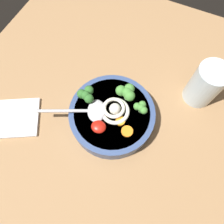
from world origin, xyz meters
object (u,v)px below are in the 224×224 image
folded_napkin (13,118)px  drinking_glass (205,85)px  soup_bowl (112,116)px  noodle_pile (115,110)px  soup_spoon (91,111)px

folded_napkin → drinking_glass: bearing=-147.1°
soup_bowl → drinking_glass: bearing=-138.1°
noodle_pile → drinking_glass: size_ratio=0.66×
noodle_pile → soup_spoon: noodle_pile is taller
soup_spoon → folded_napkin: (19.52, 8.80, -5.60)cm
soup_spoon → folded_napkin: size_ratio=1.25×
soup_bowl → drinking_glass: (-18.57, -16.64, 3.32)cm
soup_spoon → drinking_glass: bearing=-166.1°
soup_spoon → noodle_pile: bearing=-178.0°
soup_spoon → drinking_glass: size_ratio=1.42×
soup_spoon → folded_napkin: soup_spoon is taller
noodle_pile → drinking_glass: drinking_glass is taller
noodle_pile → soup_spoon: 5.81cm
soup_bowl → folded_napkin: 26.65cm
drinking_glass → soup_bowl: bearing=41.9°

